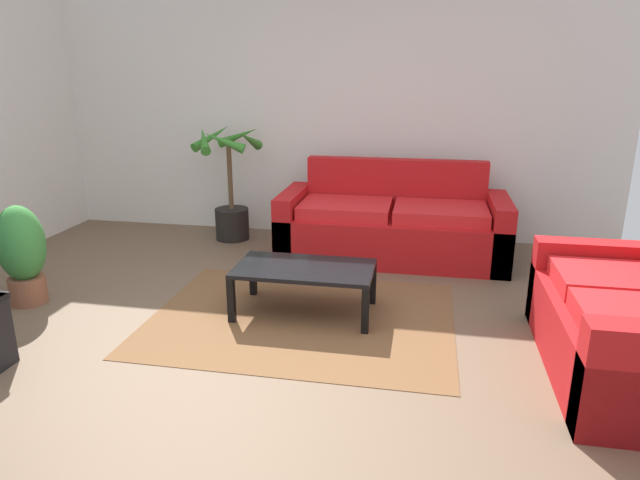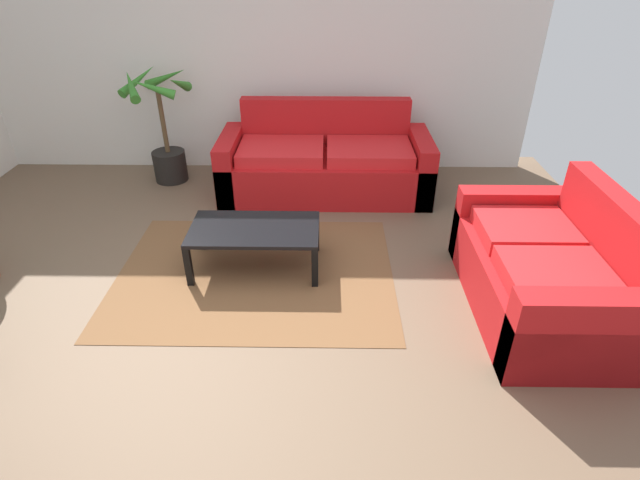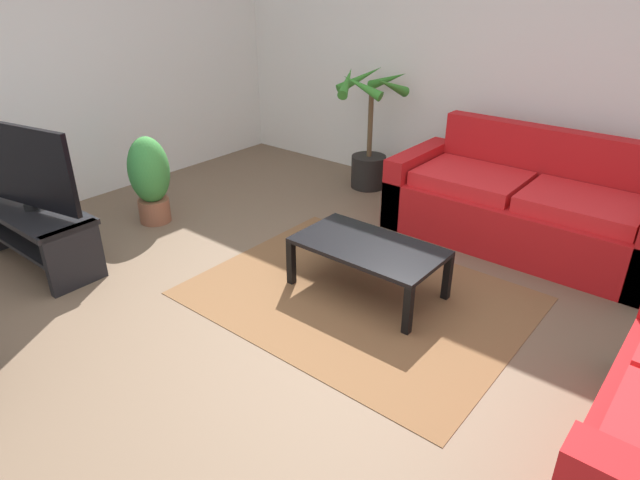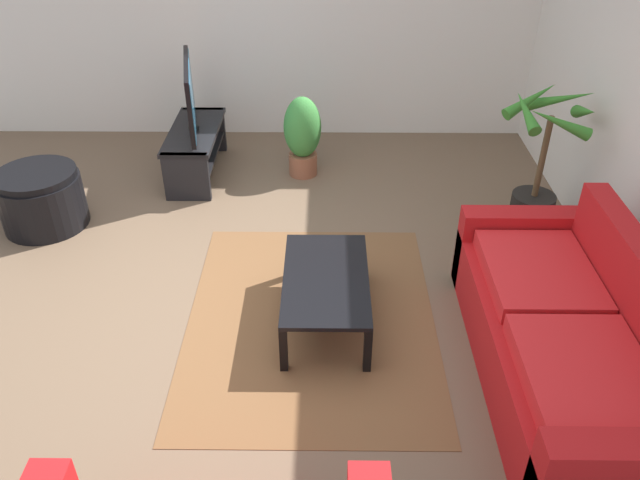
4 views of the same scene
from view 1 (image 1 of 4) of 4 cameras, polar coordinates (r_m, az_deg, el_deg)
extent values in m
plane|color=brown|center=(3.58, -7.28, -12.59)|extent=(6.60, 6.60, 0.00)
cube|color=silver|center=(6.05, 1.18, 13.20)|extent=(6.00, 0.06, 2.70)
cube|color=red|center=(5.43, 7.29, 0.35)|extent=(2.13, 0.90, 0.42)
cube|color=red|center=(5.68, 7.71, 5.76)|extent=(1.77, 0.16, 0.48)
cube|color=red|center=(5.54, -2.79, 1.89)|extent=(0.18, 0.90, 0.62)
cube|color=red|center=(5.44, 17.64, 0.78)|extent=(0.18, 0.90, 0.62)
cube|color=red|center=(5.36, 2.62, 3.22)|extent=(0.85, 0.66, 0.12)
cube|color=red|center=(5.31, 12.15, 2.72)|extent=(0.85, 0.66, 0.12)
cube|color=red|center=(3.85, 28.81, -9.03)|extent=(0.90, 1.54, 0.42)
cube|color=red|center=(4.41, 26.46, -4.05)|extent=(0.90, 0.18, 0.62)
cube|color=red|center=(3.99, 27.47, -3.70)|extent=(0.66, 0.55, 0.12)
cube|color=black|center=(4.13, -1.59, -2.92)|extent=(1.02, 0.57, 0.03)
cube|color=black|center=(4.10, -9.00, -6.07)|extent=(0.05, 0.05, 0.34)
cube|color=black|center=(3.89, 4.62, -7.19)|extent=(0.05, 0.05, 0.34)
cube|color=black|center=(4.55, -6.83, -3.56)|extent=(0.05, 0.05, 0.34)
cube|color=black|center=(4.37, 5.38, -4.42)|extent=(0.05, 0.05, 0.34)
cube|color=brown|center=(4.18, -1.84, -7.85)|extent=(2.20, 1.70, 0.01)
cylinder|color=black|center=(6.07, -8.91, 1.65)|extent=(0.35, 0.35, 0.33)
cylinder|color=brown|center=(5.95, -9.13, 6.37)|extent=(0.05, 0.05, 0.69)
cone|color=#348028|center=(5.80, -7.16, 10.10)|extent=(0.14, 0.48, 0.26)
cone|color=#348028|center=(6.10, -8.30, 10.41)|extent=(0.48, 0.16, 0.26)
cone|color=#348028|center=(6.09, -10.96, 10.26)|extent=(0.33, 0.50, 0.28)
cone|color=#348028|center=(5.87, -11.73, 9.97)|extent=(0.30, 0.49, 0.27)
cone|color=#348028|center=(5.69, -9.75, 9.86)|extent=(0.44, 0.16, 0.25)
cylinder|color=brown|center=(4.95, -27.54, -4.50)|extent=(0.27, 0.27, 0.21)
ellipsoid|color=#3A863A|center=(4.84, -28.16, -0.32)|extent=(0.36, 0.36, 0.59)
camera|label=2|loc=(0.73, -31.96, 61.08)|focal=27.71mm
camera|label=3|loc=(1.44, 59.52, 20.86)|focal=30.58mm
camera|label=4|loc=(4.65, 48.57, 25.67)|focal=35.23mm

